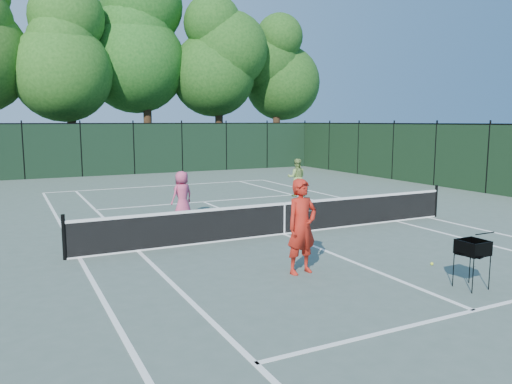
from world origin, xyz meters
name	(u,v)px	position (x,y,z in m)	size (l,w,h in m)	color
ground	(284,234)	(0.00, 0.00, 0.00)	(90.00, 90.00, 0.00)	#4B5B51
sideline_doubles_left	(80,258)	(-5.49, 0.00, 0.00)	(0.10, 23.77, 0.01)	white
sideline_doubles_right	(428,217)	(5.49, 0.00, 0.00)	(0.10, 23.77, 0.01)	white
sideline_singles_left	(138,251)	(-4.12, 0.00, 0.00)	(0.10, 23.77, 0.01)	white
sideline_singles_right	(396,221)	(4.12, 0.00, 0.00)	(0.10, 23.77, 0.01)	white
baseline_far	(164,186)	(0.00, 11.88, 0.00)	(10.97, 0.10, 0.01)	white
service_line_near	(474,310)	(0.00, -6.40, 0.00)	(8.23, 0.10, 0.01)	white
service_line_far	(203,202)	(0.00, 6.40, 0.00)	(8.23, 0.10, 0.01)	white
center_service_line	(284,234)	(0.00, 0.00, 0.00)	(0.10, 12.80, 0.01)	white
tennis_net	(284,218)	(0.00, 0.00, 0.48)	(11.69, 0.09, 1.06)	black
fence_far	(134,149)	(0.00, 18.00, 1.50)	(24.00, 0.05, 3.00)	black
tree_2	(68,47)	(-3.00, 21.80, 7.73)	(6.00, 6.00, 12.40)	black
tree_3	(145,33)	(2.00, 22.30, 9.01)	(7.00, 7.00, 14.45)	black
tree_4	(218,50)	(7.00, 21.60, 8.14)	(6.20, 6.20, 12.97)	black
tree_5	(277,61)	(12.00, 22.10, 7.71)	(5.80, 5.80, 12.23)	black
coach	(302,226)	(-1.47, -3.29, 0.99)	(0.94, 0.73, 1.99)	#B11F14
player_pink	(182,195)	(-1.81, 3.51, 0.78)	(0.88, 0.71, 1.56)	#C5456D
player_green	(297,177)	(4.09, 6.06, 0.80)	(0.96, 0.89, 1.59)	#82A351
ball_hopper	(473,248)	(0.90, -5.56, 0.78)	(0.61, 0.61, 0.94)	black
loose_ball_midcourt	(432,264)	(1.40, -4.12, 0.03)	(0.07, 0.07, 0.07)	#C5E62F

